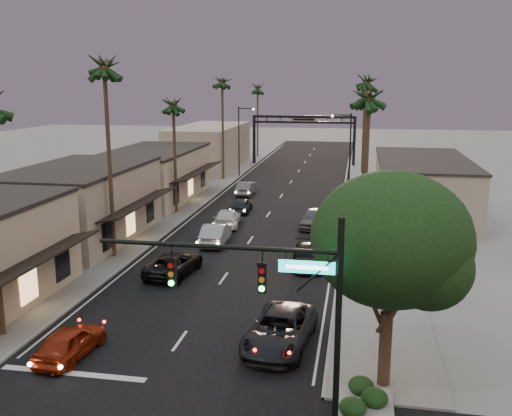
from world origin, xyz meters
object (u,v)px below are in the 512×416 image
at_px(palm_rc, 365,94).
at_px(palm_far, 258,86).
at_px(arch, 304,128).
at_px(palm_ra, 369,92).
at_px(streetlight_left, 241,136).
at_px(oncoming_silver, 216,234).
at_px(curbside_near, 280,330).
at_px(streetlight_right, 347,149).
at_px(oncoming_red, 70,342).
at_px(corner_tree, 393,245).
at_px(palm_ld, 222,79).
at_px(curbside_black, 308,256).
at_px(palm_lc, 173,100).
at_px(traffic_signal, 282,293).
at_px(palm_rb, 367,78).
at_px(palm_lb, 104,62).
at_px(oncoming_pickup, 174,264).

height_order(palm_rc, palm_far, palm_far).
height_order(arch, palm_ra, palm_ra).
bearing_deg(streetlight_left, palm_ra, -65.46).
bearing_deg(oncoming_silver, curbside_near, 110.59).
bearing_deg(streetlight_right, streetlight_left, 136.79).
bearing_deg(oncoming_red, arch, -89.73).
xyz_separation_m(corner_tree, palm_ld, (-18.08, 47.55, 6.44)).
relative_size(palm_ra, curbside_black, 2.77).
distance_m(streetlight_left, palm_far, 20.96).
bearing_deg(curbside_near, palm_ra, 80.31).
height_order(streetlight_right, palm_lc, palm_lc).
xyz_separation_m(palm_lc, curbside_black, (13.58, -13.62, -9.78)).
xyz_separation_m(corner_tree, arch, (-9.48, 62.55, -0.45)).
relative_size(streetlight_right, oncoming_red, 2.17).
relative_size(traffic_signal, streetlight_left, 0.95).
distance_m(arch, streetlight_left, 13.85).
height_order(palm_rb, oncoming_red, palm_rb).
bearing_deg(oncoming_silver, palm_ra, 163.67).
height_order(corner_tree, palm_ld, palm_ld).
relative_size(palm_rc, curbside_near, 2.10).
bearing_deg(oncoming_red, palm_lc, -77.20).
bearing_deg(palm_rb, palm_lb, -128.02).
bearing_deg(arch, palm_rb, -71.70).
distance_m(corner_tree, palm_lb, 24.36).
bearing_deg(palm_lc, streetlight_left, 85.63).
distance_m(palm_ra, curbside_black, 11.46).
xyz_separation_m(palm_lb, palm_far, (0.30, 56.00, -1.94)).
height_order(corner_tree, curbside_black, corner_tree).
distance_m(palm_ra, curbside_near, 17.73).
xyz_separation_m(palm_lc, palm_far, (0.30, 42.00, 0.97)).
xyz_separation_m(arch, oncoming_red, (-4.33, -62.37, -4.83)).
bearing_deg(oncoming_red, curbside_near, -159.19).
height_order(palm_lb, palm_ra, palm_lb).
distance_m(arch, streetlight_right, 25.94).
relative_size(palm_far, curbside_near, 2.27).
relative_size(traffic_signal, palm_far, 0.64).
bearing_deg(palm_ra, palm_rc, 90.00).
height_order(streetlight_left, palm_ld, palm_ld).
distance_m(oncoming_silver, curbside_black, 8.49).
bearing_deg(palm_ra, streetlight_right, 94.57).
height_order(streetlight_right, oncoming_red, streetlight_right).
xyz_separation_m(streetlight_left, oncoming_red, (2.59, -50.37, -4.62)).
distance_m(palm_lc, oncoming_silver, 14.87).
xyz_separation_m(streetlight_right, palm_ld, (-15.52, 10.00, 7.09)).
distance_m(streetlight_left, palm_rb, 22.07).
relative_size(palm_ld, curbside_black, 2.98).
height_order(palm_rb, oncoming_pickup, palm_rb).
distance_m(palm_ld, curbside_black, 37.23).
distance_m(corner_tree, streetlight_left, 53.15).
distance_m(oncoming_red, oncoming_silver, 19.01).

